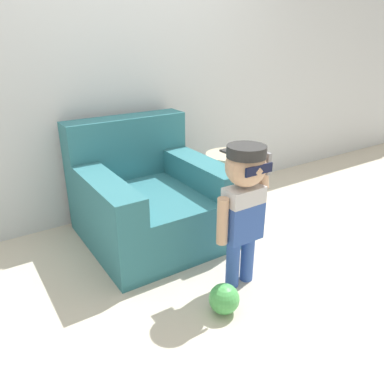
% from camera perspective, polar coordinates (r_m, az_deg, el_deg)
% --- Properties ---
extents(ground_plane, '(10.00, 10.00, 0.00)m').
position_cam_1_polar(ground_plane, '(2.97, -2.97, -7.17)').
color(ground_plane, beige).
extents(wall_back, '(10.00, 0.05, 2.60)m').
position_cam_1_polar(wall_back, '(3.22, -10.41, 19.27)').
color(wall_back, silver).
rests_on(wall_back, ground_plane).
extents(armchair, '(0.99, 1.04, 0.89)m').
position_cam_1_polar(armchair, '(2.92, -6.68, -0.94)').
color(armchair, teal).
rests_on(armchair, ground_plane).
extents(person_child, '(0.37, 0.28, 0.92)m').
position_cam_1_polar(person_child, '(2.22, 7.87, -0.58)').
color(person_child, '#3356AD').
rests_on(person_child, ground_plane).
extents(side_table, '(0.41, 0.41, 0.54)m').
position_cam_1_polar(side_table, '(3.31, 5.55, 2.27)').
color(side_table, beige).
rests_on(side_table, ground_plane).
extents(toy_ball, '(0.18, 0.18, 0.18)m').
position_cam_1_polar(toy_ball, '(2.24, 4.92, -15.90)').
color(toy_ball, '#4CB256').
rests_on(toy_ball, ground_plane).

